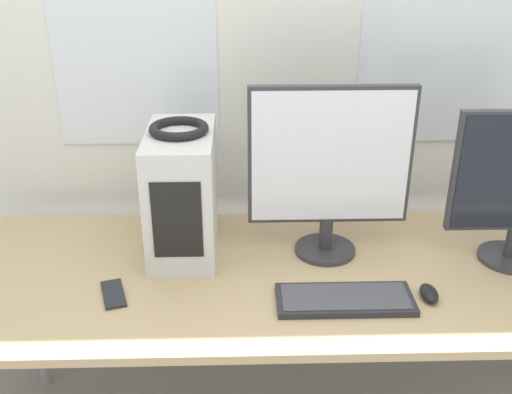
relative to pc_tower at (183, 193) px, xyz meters
name	(u,v)px	position (x,y,z in m)	size (l,w,h in m)	color
wall_back	(288,47)	(0.37, 0.38, 0.40)	(8.00, 0.07, 2.70)	silver
desk	(296,282)	(0.37, -0.16, -0.26)	(2.18, 0.82, 0.74)	tan
pc_tower	(183,193)	(0.00, 0.00, 0.00)	(0.22, 0.40, 0.42)	silver
headphones	(179,128)	(0.00, 0.00, 0.22)	(0.19, 0.19, 0.03)	black
monitor_main	(330,167)	(0.48, -0.04, 0.11)	(0.53, 0.21, 0.58)	#333338
keyboard	(345,299)	(0.50, -0.34, -0.20)	(0.41, 0.16, 0.02)	#28282D
mouse	(429,293)	(0.76, -0.32, -0.19)	(0.05, 0.09, 0.04)	black
cell_phone	(113,294)	(-0.20, -0.28, -0.21)	(0.10, 0.16, 0.01)	#232328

